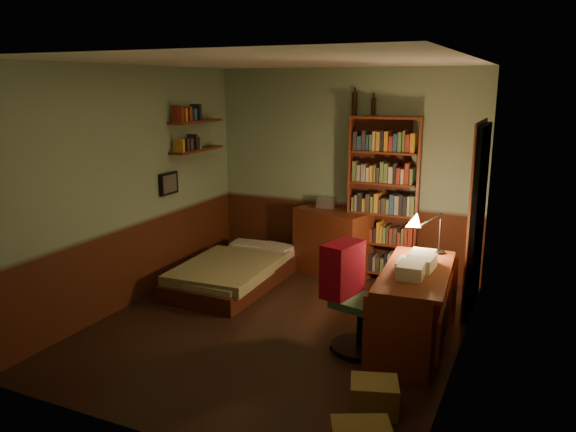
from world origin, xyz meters
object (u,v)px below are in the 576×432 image
at_px(bookshelf, 383,200).
at_px(desk_lamp, 440,226).
at_px(dresser, 332,242).
at_px(bed, 234,263).
at_px(cardboard_box_b, 374,397).
at_px(mini_stereo, 326,203).
at_px(office_chair, 361,305).
at_px(desk, 415,309).

xyz_separation_m(bookshelf, desk_lamp, (0.88, -1.11, 0.02)).
bearing_deg(dresser, bed, -119.89).
bearing_deg(cardboard_box_b, mini_stereo, 117.41).
distance_m(desk_lamp, cardboard_box_b, 2.02).
distance_m(bookshelf, desk_lamp, 1.42).
bearing_deg(office_chair, cardboard_box_b, -52.64).
distance_m(mini_stereo, cardboard_box_b, 3.42).
height_order(desk_lamp, cardboard_box_b, desk_lamp).
xyz_separation_m(mini_stereo, desk, (1.56, -1.76, -0.53)).
xyz_separation_m(dresser, mini_stereo, (-0.15, 0.12, 0.48)).
xyz_separation_m(dresser, cardboard_box_b, (1.39, -2.83, -0.30)).
xyz_separation_m(desk_lamp, cardboard_box_b, (-0.12, -1.80, -0.91)).
bearing_deg(desk, cardboard_box_b, -96.04).
relative_size(desk_lamp, office_chair, 0.63).
distance_m(dresser, mini_stereo, 0.52).
bearing_deg(mini_stereo, bookshelf, -11.97).
distance_m(bed, dresser, 1.30).
bearing_deg(mini_stereo, dresser, -49.43).
bearing_deg(office_chair, mini_stereo, 132.26).
height_order(mini_stereo, desk, mini_stereo).
height_order(mini_stereo, bookshelf, bookshelf).
distance_m(dresser, desk, 2.16).
relative_size(dresser, desk, 0.67).
bearing_deg(mini_stereo, cardboard_box_b, -71.57).
relative_size(bookshelf, cardboard_box_b, 5.77).
distance_m(dresser, bookshelf, 0.86).
bearing_deg(bookshelf, mini_stereo, 170.17).
height_order(mini_stereo, office_chair, mini_stereo).
relative_size(dresser, cardboard_box_b, 2.70).
relative_size(bookshelf, office_chair, 2.26).
distance_m(bed, desk, 2.48).
xyz_separation_m(office_chair, cardboard_box_b, (0.40, -0.91, -0.32)).
xyz_separation_m(desk_lamp, office_chair, (-0.52, -0.89, -0.59)).
height_order(office_chair, cardboard_box_b, office_chair).
distance_m(dresser, office_chair, 2.16).
relative_size(desk, desk_lamp, 2.52).
bearing_deg(mini_stereo, office_chair, -70.11).
bearing_deg(dresser, bookshelf, 25.20).
bearing_deg(office_chair, desk, 46.93).
distance_m(dresser, desk_lamp, 1.92).
bearing_deg(desk_lamp, office_chair, -111.34).
distance_m(bed, office_chair, 2.20).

